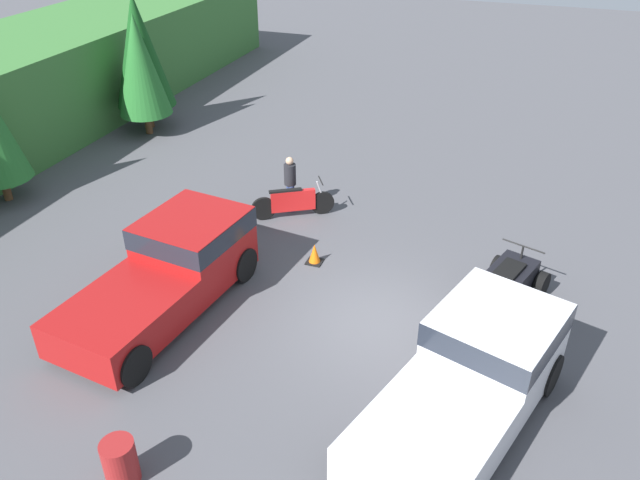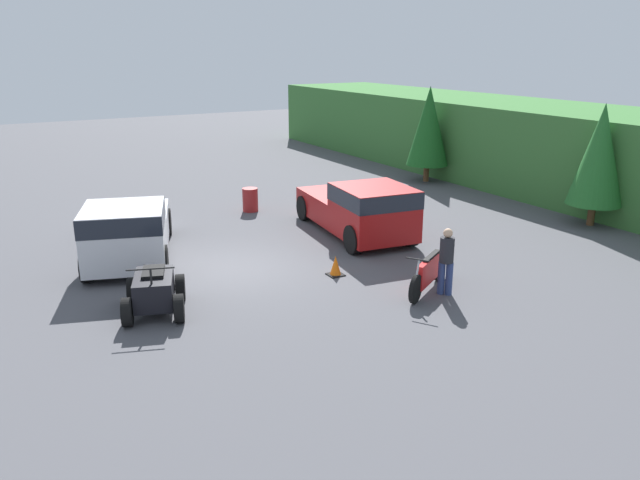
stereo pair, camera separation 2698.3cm
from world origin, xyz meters
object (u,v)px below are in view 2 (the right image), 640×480
(pickup_truck_second, at_px, (128,229))
(rider_person, at_px, (446,259))
(pickup_truck_red, at_px, (361,208))
(steel_barrel, at_px, (250,200))
(traffic_cone, at_px, (336,266))
(dirt_bike, at_px, (428,273))
(quad_atv, at_px, (154,292))

(pickup_truck_second, height_order, rider_person, pickup_truck_second)
(pickup_truck_red, height_order, steel_barrel, pickup_truck_red)
(traffic_cone, bearing_deg, pickup_truck_second, -130.58)
(traffic_cone, bearing_deg, dirt_bike, 34.19)
(pickup_truck_red, bearing_deg, dirt_bike, -5.95)
(quad_atv, relative_size, rider_person, 1.32)
(dirt_bike, height_order, steel_barrel, dirt_bike)
(traffic_cone, xyz_separation_m, steel_barrel, (-7.47, 0.75, 0.19))
(pickup_truck_red, height_order, dirt_bike, pickup_truck_red)
(traffic_cone, bearing_deg, rider_person, 33.84)
(pickup_truck_second, xyz_separation_m, steel_barrel, (-3.55, 5.33, -0.53))
(dirt_bike, bearing_deg, rider_person, 90.21)
(pickup_truck_second, bearing_deg, rider_person, 62.14)
(dirt_bike, bearing_deg, quad_atv, -49.99)
(rider_person, bearing_deg, pickup_truck_second, -87.23)
(pickup_truck_red, distance_m, rider_person, 5.27)
(pickup_truck_second, xyz_separation_m, traffic_cone, (3.92, 4.58, -0.72))
(pickup_truck_red, height_order, quad_atv, pickup_truck_red)
(steel_barrel, bearing_deg, dirt_bike, 4.15)
(quad_atv, bearing_deg, pickup_truck_red, 128.47)
(pickup_truck_red, xyz_separation_m, rider_person, (5.20, -0.89, -0.04))
(quad_atv, height_order, rider_person, rider_person)
(pickup_truck_second, bearing_deg, quad_atv, 12.71)
(quad_atv, relative_size, steel_barrel, 2.59)
(pickup_truck_second, xyz_separation_m, rider_person, (6.44, 6.26, -0.04))
(pickup_truck_second, bearing_deg, steel_barrel, 141.62)
(rider_person, distance_m, steel_barrel, 10.05)
(traffic_cone, bearing_deg, steel_barrel, 174.26)
(pickup_truck_second, height_order, traffic_cone, pickup_truck_second)
(quad_atv, bearing_deg, pickup_truck_second, -166.50)
(dirt_bike, bearing_deg, traffic_cone, -87.45)
(rider_person, bearing_deg, steel_barrel, -126.10)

